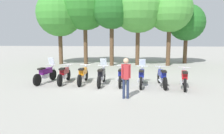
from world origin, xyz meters
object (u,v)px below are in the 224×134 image
Objects in this scene: motorcycle_2 at (83,74)px; tree_5 at (187,23)px; motorcycle_3 at (102,75)px; tree_0 at (59,14)px; motorcycle_0 at (46,74)px; motorcycle_4 at (121,75)px; motorcycle_5 at (142,76)px; tree_1 at (85,5)px; tree_4 at (170,10)px; person_0 at (126,75)px; tree_3 at (138,6)px; motorcycle_7 at (184,78)px; motorcycle_6 at (162,77)px; motorcycle_1 at (64,74)px; tree_2 at (112,9)px.

tree_5 is (8.04, 8.97, 3.32)m from motorcycle_2.
tree_0 reaches higher than motorcycle_3.
motorcycle_0 is 0.99× the size of motorcycle_4.
tree_0 is at bearing 46.87° from motorcycle_5.
tree_1 is 1.14× the size of tree_4.
tree_0 is (-6.00, 10.47, 3.58)m from person_0.
motorcycle_3 is at bearing -106.92° from tree_3.
motorcycle_4 is 0.40× the size of tree_5.
tree_5 is at bearing 6.03° from tree_0.
tree_3 reaches higher than tree_5.
tree_1 is (-6.68, 8.59, 4.86)m from motorcycle_7.
motorcycle_3 is at bearing -73.70° from tree_1.
motorcycle_4 is at bearing 82.60° from motorcycle_6.
motorcycle_2 is at bearing -90.60° from motorcycle_1.
motorcycle_3 is 1.00× the size of motorcycle_5.
motorcycle_0 is 0.33× the size of tree_2.
motorcycle_1 is 0.33× the size of tree_4.
tree_4 is (2.90, 7.66, 4.28)m from motorcycle_5.
motorcycle_1 is at bearing -133.60° from person_0.
tree_1 is at bearing 160.95° from tree_2.
tree_0 is (-8.98, 8.42, 4.09)m from motorcycle_7.
tree_2 is (-4.20, 7.73, 4.36)m from motorcycle_7.
tree_3 is at bearing 174.81° from tree_4.
motorcycle_4 is 10.61m from tree_0.
tree_5 is at bearing 6.50° from tree_1.
tree_1 reaches higher than tree_4.
motorcycle_7 is 9.82m from tree_2.
motorcycle_0 is at bearing 91.38° from motorcycle_1.
motorcycle_0 and motorcycle_5 have the same top height.
tree_1 is at bearing 11.83° from motorcycle_2.
motorcycle_5 is at bearing -95.49° from motorcycle_4.
motorcycle_5 is 0.39× the size of tree_5.
motorcycle_5 is 0.32× the size of tree_4.
tree_5 is (2.68, 9.65, 3.32)m from motorcycle_7.
motorcycle_0 is at bearing -126.63° from tree_3.
motorcycle_3 is 10.05m from tree_4.
motorcycle_5 is 0.29× the size of tree_1.
motorcycle_1 is at bearing 96.01° from motorcycle_7.
motorcycle_7 is (4.29, -0.42, -0.01)m from motorcycle_3.
motorcycle_0 is 5.37m from motorcycle_5.
motorcycle_1 is at bearing 90.51° from motorcycle_2.
tree_1 is 1.02× the size of tree_3.
motorcycle_3 reaches higher than motorcycle_1.
tree_4 reaches higher than motorcycle_0.
tree_0 is at bearing 40.16° from motorcycle_4.
motorcycle_7 is at bearing -94.88° from motorcycle_2.
motorcycle_1 is 8.56m from tree_2.
motorcycle_2 is at bearing 79.64° from motorcycle_3.
motorcycle_2 is (2.13, -0.03, -0.01)m from motorcycle_0.
motorcycle_7 is 0.32× the size of tree_0.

